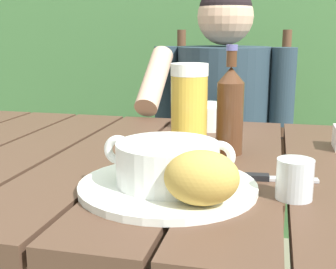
% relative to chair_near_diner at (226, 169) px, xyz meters
% --- Properties ---
extents(dining_table, '(1.40, 0.85, 0.77)m').
position_rel_chair_near_diner_xyz_m(dining_table, '(-0.03, -0.86, 0.19)').
color(dining_table, '#4E3527').
rests_on(dining_table, ground_plane).
extents(hedge_backdrop, '(3.21, 0.98, 2.30)m').
position_rel_chair_near_diner_xyz_m(hedge_backdrop, '(-0.08, 0.81, 0.52)').
color(hedge_backdrop, '#467841').
rests_on(hedge_backdrop, ground_plane).
extents(chair_near_diner, '(0.46, 0.43, 1.04)m').
position_rel_chair_near_diner_xyz_m(chair_near_diner, '(0.00, 0.00, 0.00)').
color(chair_near_diner, brown).
rests_on(chair_near_diner, ground_plane).
extents(person_eating, '(0.48, 0.47, 1.19)m').
position_rel_chair_near_diner_xyz_m(person_eating, '(-0.00, -0.20, 0.21)').
color(person_eating, '#273A46').
rests_on(person_eating, ground_plane).
extents(serving_plate, '(0.29, 0.29, 0.01)m').
position_rel_chair_near_diner_xyz_m(serving_plate, '(0.01, -1.05, 0.29)').
color(serving_plate, white).
rests_on(serving_plate, dining_table).
extents(soup_bowl, '(0.22, 0.17, 0.08)m').
position_rel_chair_near_diner_xyz_m(soup_bowl, '(0.01, -1.05, 0.33)').
color(soup_bowl, white).
rests_on(soup_bowl, serving_plate).
extents(bread_roll, '(0.12, 0.09, 0.08)m').
position_rel_chair_near_diner_xyz_m(bread_roll, '(0.08, -1.13, 0.34)').
color(bread_roll, gold).
rests_on(bread_roll, serving_plate).
extents(beer_glass, '(0.08, 0.08, 0.19)m').
position_rel_chair_near_diner_xyz_m(beer_glass, '(0.01, -0.84, 0.38)').
color(beer_glass, gold).
rests_on(beer_glass, dining_table).
extents(beer_bottle, '(0.06, 0.06, 0.23)m').
position_rel_chair_near_diner_xyz_m(beer_bottle, '(0.09, -0.80, 0.38)').
color(beer_bottle, '#4D2D1A').
rests_on(beer_bottle, dining_table).
extents(water_glass_small, '(0.06, 0.06, 0.06)m').
position_rel_chair_near_diner_xyz_m(water_glass_small, '(0.21, -1.04, 0.32)').
color(water_glass_small, silver).
rests_on(water_glass_small, dining_table).
extents(table_knife, '(0.14, 0.03, 0.01)m').
position_rel_chair_near_diner_xyz_m(table_knife, '(0.17, -0.96, 0.29)').
color(table_knife, silver).
rests_on(table_knife, dining_table).
extents(diner_bowl, '(0.14, 0.14, 0.06)m').
position_rel_chair_near_diner_xyz_m(diner_bowl, '(-0.00, -0.54, 0.32)').
color(diner_bowl, white).
rests_on(diner_bowl, dining_table).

